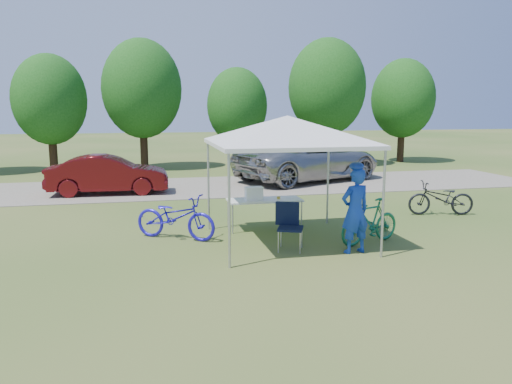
% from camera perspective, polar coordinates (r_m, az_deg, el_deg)
% --- Properties ---
extents(ground, '(100.00, 100.00, 0.00)m').
position_cam_1_polar(ground, '(10.96, 3.47, -5.70)').
color(ground, '#2D5119').
rests_on(ground, ground).
extents(gravel_strip, '(24.00, 5.00, 0.02)m').
position_cam_1_polar(gravel_strip, '(18.61, -3.29, 0.70)').
color(gravel_strip, gray).
rests_on(gravel_strip, ground).
extents(canopy, '(4.53, 4.53, 3.00)m').
position_cam_1_polar(canopy, '(10.57, 3.62, 8.30)').
color(canopy, '#A5A5AA').
rests_on(canopy, ground).
extents(treeline, '(24.89, 4.28, 6.30)m').
position_cam_1_polar(treeline, '(24.35, -6.40, 11.07)').
color(treeline, '#382314').
rests_on(treeline, ground).
extents(folding_table, '(1.77, 0.74, 0.73)m').
position_cam_1_polar(folding_table, '(11.96, 0.98, -1.03)').
color(folding_table, white).
rests_on(folding_table, ground).
extents(folding_chair, '(0.64, 0.68, 0.97)m').
position_cam_1_polar(folding_chair, '(10.29, 3.78, -3.41)').
color(folding_chair, black).
rests_on(folding_chair, ground).
extents(cooler, '(0.42, 0.29, 0.30)m').
position_cam_1_polar(cooler, '(11.87, -0.25, -0.15)').
color(cooler, white).
rests_on(cooler, folding_table).
extents(ice_cream_cup, '(0.08, 0.08, 0.06)m').
position_cam_1_polar(ice_cream_cup, '(11.98, 2.59, -0.66)').
color(ice_cream_cup, gold).
rests_on(ice_cream_cup, folding_table).
extents(cyclist, '(0.70, 0.53, 1.72)m').
position_cam_1_polar(cyclist, '(10.14, 11.26, -2.13)').
color(cyclist, '#153BAC').
rests_on(cyclist, ground).
extents(bike_blue, '(1.97, 1.56, 1.00)m').
position_cam_1_polar(bike_blue, '(11.20, -9.18, -2.83)').
color(bike_blue, '#2015BE').
rests_on(bike_blue, ground).
extents(bike_green, '(1.68, 0.98, 0.97)m').
position_cam_1_polar(bike_green, '(10.97, 12.89, -3.29)').
color(bike_green, '#166442').
rests_on(bike_green, ground).
extents(bike_dark, '(1.85, 0.99, 0.92)m').
position_cam_1_polar(bike_dark, '(14.44, 20.40, -0.68)').
color(bike_dark, black).
rests_on(bike_dark, ground).
extents(minivan, '(6.74, 4.95, 1.70)m').
position_cam_1_polar(minivan, '(20.01, 6.06, 3.77)').
color(minivan, '#9D9C98').
rests_on(minivan, gravel_strip).
extents(sedan, '(4.01, 1.53, 1.30)m').
position_cam_1_polar(sedan, '(17.52, -16.52, 1.94)').
color(sedan, '#550E10').
rests_on(sedan, gravel_strip).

